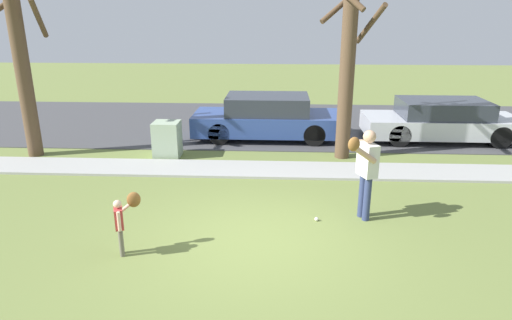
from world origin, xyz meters
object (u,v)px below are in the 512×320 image
object	(u,v)px
utility_cabinet	(167,139)
street_tree_near	(348,51)
baseball	(316,219)
parked_wagon_blue	(267,118)
person_child	(124,216)
street_tree_far	(19,45)
parked_sedan_silver	(442,121)
person_adult	(366,166)

from	to	relation	value
utility_cabinet	street_tree_near	xyz separation A→B (m)	(4.73, 0.17, 2.34)
baseball	parked_wagon_blue	xyz separation A→B (m)	(-1.09, 5.78, 0.62)
street_tree_near	parked_wagon_blue	xyz separation A→B (m)	(-2.08, 1.80, -2.16)
person_child	street_tree_near	size ratio (longest dim) A/B	0.19
person_child	street_tree_far	xyz separation A→B (m)	(-4.21, 5.07, 2.28)
baseball	parked_sedan_silver	size ratio (longest dim) A/B	0.02
person_child	baseball	xyz separation A→B (m)	(3.19, 1.34, -0.62)
street_tree_far	parked_sedan_silver	bearing A→B (deg)	10.18
person_adult	parked_wagon_blue	xyz separation A→B (m)	(-1.96, 5.63, -0.40)
person_child	parked_wagon_blue	world-z (taller)	parked_wagon_blue
baseball	parked_wagon_blue	size ratio (longest dim) A/B	0.02
parked_wagon_blue	utility_cabinet	bearing A→B (deg)	36.62
person_child	street_tree_near	xyz separation A→B (m)	(4.18, 5.32, 2.17)
street_tree_near	street_tree_far	distance (m)	8.40
utility_cabinet	parked_sedan_silver	size ratio (longest dim) A/B	0.21
person_child	parked_wagon_blue	distance (m)	7.42
person_child	street_tree_far	size ratio (longest dim) A/B	0.18
utility_cabinet	parked_wagon_blue	world-z (taller)	parked_wagon_blue
person_adult	street_tree_near	size ratio (longest dim) A/B	0.33
baseball	person_child	bearing A→B (deg)	-157.23
person_adult	baseball	bearing A→B (deg)	-11.37
street_tree_near	person_adult	bearing A→B (deg)	-91.81
person_adult	parked_sedan_silver	bearing A→B (deg)	-141.24
parked_sedan_silver	person_adult	bearing A→B (deg)	59.60
street_tree_near	parked_wagon_blue	size ratio (longest dim) A/B	1.18
person_child	person_adult	bearing A→B (deg)	-0.76
parked_wagon_blue	person_adult	bearing A→B (deg)	109.17
parked_wagon_blue	parked_sedan_silver	xyz separation A→B (m)	(5.28, 0.04, -0.04)
street_tree_far	parked_wagon_blue	xyz separation A→B (m)	(6.31, 2.05, -2.28)
person_adult	parked_sedan_silver	xyz separation A→B (m)	(3.32, 5.67, -0.44)
baseball	utility_cabinet	world-z (taller)	utility_cabinet
person_adult	parked_wagon_blue	world-z (taller)	person_adult
baseball	utility_cabinet	bearing A→B (deg)	134.52
person_adult	utility_cabinet	world-z (taller)	person_adult
person_child	parked_sedan_silver	xyz separation A→B (m)	(7.38, 7.15, -0.04)
person_adult	person_child	bearing A→B (deg)	-0.76
utility_cabinet	street_tree_far	size ratio (longest dim) A/B	0.17
person_child	street_tree_near	distance (m)	7.10
person_child	parked_sedan_silver	size ratio (longest dim) A/B	0.22
parked_sedan_silver	baseball	bearing A→B (deg)	54.19
utility_cabinet	person_child	bearing A→B (deg)	-83.87
person_adult	parked_wagon_blue	distance (m)	5.97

